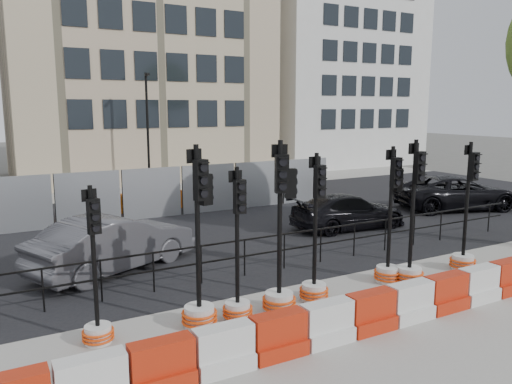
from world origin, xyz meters
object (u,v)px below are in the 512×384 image
traffic_signal_h (464,244)px  car_c (348,212)px  traffic_signal_a (97,313)px  traffic_signal_d (280,273)px

traffic_signal_h → car_c: (0.27, 5.14, -0.08)m
traffic_signal_a → car_c: traffic_signal_a is taller
traffic_signal_a → traffic_signal_d: size_ratio=0.81×
traffic_signal_h → car_c: bearing=81.5°
car_c → traffic_signal_d: bearing=134.1°
traffic_signal_d → car_c: traffic_signal_d is taller
car_c → traffic_signal_h: bearing=-179.4°
traffic_signal_d → traffic_signal_a: bearing=-169.0°
car_c → traffic_signal_a: bearing=119.7°
traffic_signal_d → traffic_signal_h: 5.78m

